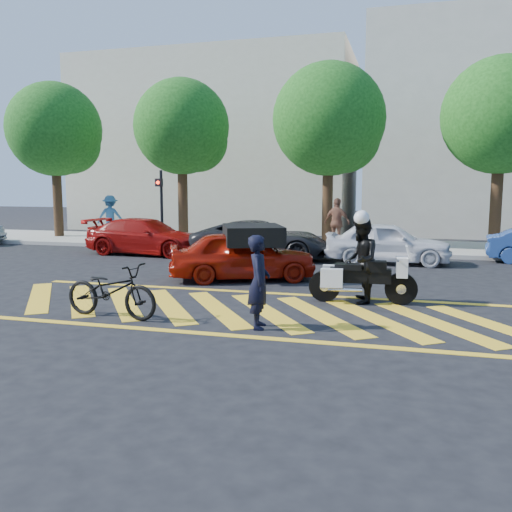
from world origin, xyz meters
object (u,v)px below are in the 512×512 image
(officer_moto, at_px, (361,261))
(parked_left, at_px, (146,237))
(bicycle, at_px, (111,290))
(red_convertible, at_px, (243,255))
(parked_mid_left, at_px, (261,240))
(parked_mid_right, at_px, (387,243))
(police_motorcycle, at_px, (361,278))
(officer_bike, at_px, (259,282))

(officer_moto, bearing_deg, parked_left, -130.85)
(bicycle, bearing_deg, red_convertible, -7.79)
(parked_left, distance_m, parked_mid_left, 4.47)
(parked_mid_right, bearing_deg, bicycle, 149.79)
(red_convertible, bearing_deg, parked_mid_left, -14.27)
(bicycle, height_order, officer_moto, officer_moto)
(police_motorcycle, distance_m, red_convertible, 4.00)
(bicycle, xyz_separation_m, red_convertible, (1.24, 4.81, 0.14))
(bicycle, bearing_deg, parked_left, 29.67)
(police_motorcycle, bearing_deg, red_convertible, 144.17)
(police_motorcycle, xyz_separation_m, officer_moto, (-0.02, 0.00, 0.38))
(officer_moto, relative_size, red_convertible, 0.47)
(officer_bike, distance_m, police_motorcycle, 3.12)
(police_motorcycle, relative_size, parked_left, 0.51)
(police_motorcycle, xyz_separation_m, parked_mid_right, (0.34, 6.44, 0.13))
(police_motorcycle, height_order, parked_mid_left, parked_mid_left)
(parked_mid_right, bearing_deg, officer_bike, 166.22)
(parked_mid_left, bearing_deg, police_motorcycle, -152.73)
(officer_bike, distance_m, parked_left, 11.37)
(parked_mid_left, relative_size, parked_mid_right, 1.19)
(red_convertible, distance_m, parked_mid_right, 5.70)
(parked_mid_right, bearing_deg, officer_moto, 175.21)
(officer_moto, bearing_deg, bicycle, -63.54)
(parked_mid_left, bearing_deg, red_convertible, -176.47)
(red_convertible, xyz_separation_m, parked_mid_right, (3.72, 4.32, 0.02))
(officer_moto, xyz_separation_m, parked_mid_left, (-4.00, 6.40, -0.27))
(parked_left, distance_m, parked_mid_right, 8.82)
(red_convertible, xyz_separation_m, parked_mid_left, (-0.63, 4.28, -0.00))
(officer_moto, height_order, parked_mid_right, officer_moto)
(bicycle, bearing_deg, parked_mid_left, 2.84)
(officer_bike, relative_size, parked_left, 0.37)
(red_convertible, height_order, parked_left, red_convertible)
(officer_bike, bearing_deg, police_motorcycle, -43.43)
(bicycle, relative_size, parked_mid_right, 0.50)
(bicycle, xyz_separation_m, parked_mid_left, (0.61, 9.09, 0.14))
(officer_moto, bearing_deg, red_convertible, -125.92)
(police_motorcycle, xyz_separation_m, red_convertible, (-3.39, 2.12, 0.12))
(parked_left, height_order, parked_mid_right, parked_mid_right)
(parked_left, xyz_separation_m, parked_mid_left, (4.47, 0.00, 0.00))
(red_convertible, height_order, parked_mid_right, parked_mid_right)
(officer_moto, xyz_separation_m, parked_mid_right, (0.35, 6.44, -0.25))
(officer_bike, bearing_deg, red_convertible, 8.23)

